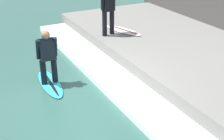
% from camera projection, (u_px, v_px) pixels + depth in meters
% --- Properties ---
extents(ground_plane, '(28.00, 28.00, 0.00)m').
position_uv_depth(ground_plane, '(80.00, 103.00, 7.66)').
color(ground_plane, '#2D564C').
extents(concrete_ledge, '(4.40, 12.56, 0.52)m').
position_uv_depth(concrete_ledge, '(204.00, 63.00, 9.21)').
color(concrete_ledge, slate).
rests_on(concrete_ledge, ground_plane).
extents(wave_foam_crest, '(1.03, 11.94, 0.19)m').
position_uv_depth(wave_foam_crest, '(124.00, 88.00, 8.13)').
color(wave_foam_crest, white).
rests_on(wave_foam_crest, ground_plane).
extents(surfboard_riding, '(0.55, 1.82, 0.07)m').
position_uv_depth(surfboard_riding, '(50.00, 83.00, 8.53)').
color(surfboard_riding, '#2DADD1').
rests_on(surfboard_riding, ground_plane).
extents(surfer_riding, '(0.56, 0.43, 1.48)m').
position_uv_depth(surfer_riding, '(47.00, 54.00, 8.16)').
color(surfer_riding, black).
rests_on(surfer_riding, surfboard_riding).
extents(surfer_waiting_near, '(0.56, 0.33, 1.66)m').
position_uv_depth(surfer_waiting_near, '(108.00, 8.00, 10.30)').
color(surfer_waiting_near, black).
rests_on(surfer_waiting_near, concrete_ledge).
extents(surfboard_waiting_near, '(0.94, 1.72, 0.07)m').
position_uv_depth(surfboard_waiting_near, '(123.00, 30.00, 11.05)').
color(surfboard_waiting_near, white).
rests_on(surfboard_waiting_near, concrete_ledge).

